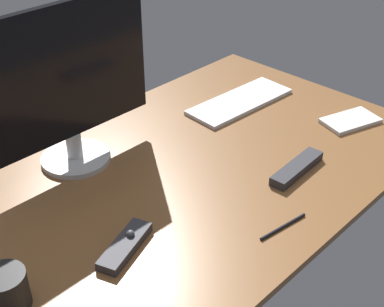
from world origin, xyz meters
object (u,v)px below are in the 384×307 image
keyboard (240,102)px  coffee_mug (6,290)px  monitor (66,87)px  tv_remote (297,168)px  notepad (350,121)px  media_remote (125,246)px  pen (282,227)px

keyboard → coffee_mug: (-96.17, -21.42, 3.43)cm
monitor → tv_remote: 62.87cm
monitor → tv_remote: bearing=-51.0°
keyboard → notepad: (13.57, -32.15, -0.01)cm
tv_remote → media_remote: bearing=165.9°
pen → keyboard: bearing=57.0°
media_remote → tv_remote: (50.52, -9.87, 0.08)cm
notepad → pen: (-54.46, -14.21, -0.23)cm
media_remote → notepad: 84.07cm
keyboard → media_remote: 74.83cm
media_remote → tv_remote: media_remote is taller
media_remote → pen: size_ratio=1.21×
monitor → keyboard: bearing=-10.3°
coffee_mug → pen: 60.75cm
monitor → notepad: 85.04cm
keyboard → coffee_mug: 98.58cm
tv_remote → coffee_mug: coffee_mug is taller
media_remote → pen: bearing=-54.8°
media_remote → tv_remote: 51.47cm
coffee_mug → notepad: coffee_mug is taller
keyboard → notepad: bearing=-63.6°
pen → media_remote: bearing=153.4°
notepad → pen: size_ratio=1.20×
media_remote → coffee_mug: coffee_mug is taller
media_remote → notepad: size_ratio=1.01×
media_remote → notepad: bearing=-24.1°
notepad → monitor: bearing=148.5°
media_remote → keyboard: bearing=0.4°
monitor → keyboard: size_ratio=1.36×
monitor → coffee_mug: 54.17cm
keyboard → media_remote: media_remote is taller
monitor → tv_remote: (36.83, -46.46, -20.91)cm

